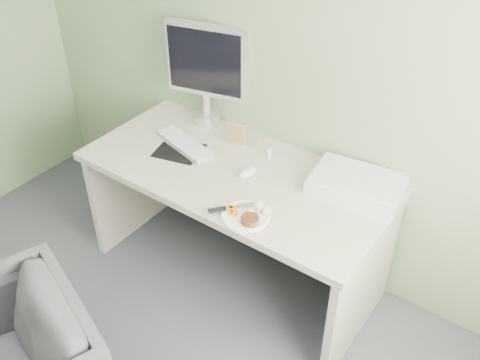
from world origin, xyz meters
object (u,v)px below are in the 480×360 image
Objects in this scene: desk at (235,199)px; scanner at (357,184)px; monitor at (208,70)px; plate at (246,216)px.

scanner is at bearing 20.67° from desk.
desk is 0.73m from monitor.
scanner is 1.03m from monitor.
scanner is (0.32, 0.48, 0.03)m from plate.
monitor reaches higher than scanner.
desk is 2.76× the size of monitor.
desk is 7.20× the size of plate.
monitor is at bearing 138.96° from plate.
desk is 0.41m from plate.
plate reaches higher than desk.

